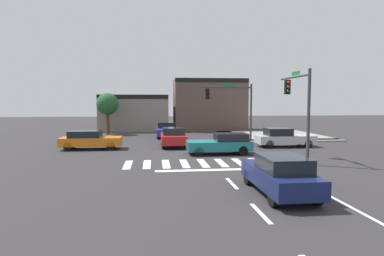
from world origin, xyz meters
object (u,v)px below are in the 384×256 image
at_px(traffic_signal_southeast, 298,98).
at_px(traffic_signal_northeast, 231,101).
at_px(car_red, 173,137).
at_px(car_teal, 222,143).
at_px(car_blue, 166,130).
at_px(car_silver, 283,138).
at_px(roadside_tree, 107,104).
at_px(car_navy, 280,174).
at_px(car_orange, 90,140).

bearing_deg(traffic_signal_southeast, traffic_signal_northeast, 11.40).
relative_size(car_red, car_teal, 0.95).
relative_size(car_red, car_blue, 1.00).
bearing_deg(traffic_signal_northeast, car_red, 23.06).
xyz_separation_m(traffic_signal_northeast, car_teal, (-2.17, -6.48, -2.93)).
xyz_separation_m(traffic_signal_southeast, car_silver, (1.62, 6.17, -3.09)).
bearing_deg(roadside_tree, traffic_signal_southeast, -52.83).
bearing_deg(car_blue, roadside_tree, -121.86).
height_order(car_silver, car_blue, car_blue).
relative_size(traffic_signal_southeast, car_silver, 1.19).
xyz_separation_m(traffic_signal_northeast, car_silver, (3.54, -3.36, -2.93)).
distance_m(traffic_signal_northeast, car_navy, 17.07).
distance_m(car_silver, car_blue, 12.30).
relative_size(car_red, roadside_tree, 0.91).
distance_m(car_silver, car_navy, 14.45).
bearing_deg(car_teal, car_red, -53.41).
xyz_separation_m(traffic_signal_southeast, car_orange, (-13.67, 6.53, -3.10)).
bearing_deg(traffic_signal_northeast, car_orange, 14.36).
bearing_deg(car_teal, car_orange, -19.91).
bearing_deg(traffic_signal_northeast, roadside_tree, -36.23).
xyz_separation_m(traffic_signal_northeast, car_navy, (-2.00, -16.71, -2.87)).
distance_m(car_teal, car_navy, 10.23).
relative_size(car_blue, car_navy, 0.91).
bearing_deg(car_teal, car_blue, -72.99).
bearing_deg(car_orange, car_red, 6.63).
xyz_separation_m(car_orange, car_navy, (9.75, -13.70, 0.06)).
bearing_deg(traffic_signal_northeast, car_navy, 83.19).
xyz_separation_m(car_red, car_teal, (3.13, -4.22, -0.05)).
bearing_deg(car_blue, traffic_signal_southeast, 27.74).
height_order(car_blue, roadside_tree, roadside_tree).
height_order(traffic_signal_northeast, car_teal, traffic_signal_northeast).
height_order(traffic_signal_northeast, car_navy, traffic_signal_northeast).
height_order(car_orange, roadside_tree, roadside_tree).
relative_size(car_teal, car_navy, 0.96).
bearing_deg(traffic_signal_northeast, car_teal, 71.45).
bearing_deg(car_teal, traffic_signal_northeast, -108.55).
bearing_deg(car_silver, car_teal, -151.43).
bearing_deg(roadside_tree, car_orange, -89.09).
relative_size(car_blue, roadside_tree, 0.90).
xyz_separation_m(traffic_signal_northeast, car_orange, (-11.75, -3.01, -2.94)).
relative_size(traffic_signal_southeast, car_blue, 1.32).
height_order(traffic_signal_northeast, car_orange, traffic_signal_northeast).
bearing_deg(car_silver, traffic_signal_northeast, 136.49).
bearing_deg(roadside_tree, car_red, -58.92).
height_order(car_teal, car_blue, car_blue).
bearing_deg(car_red, car_orange, -83.37).
bearing_deg(roadside_tree, car_blue, -31.86).
bearing_deg(roadside_tree, car_teal, -57.33).
distance_m(car_orange, car_teal, 10.18).
relative_size(car_red, car_navy, 0.91).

